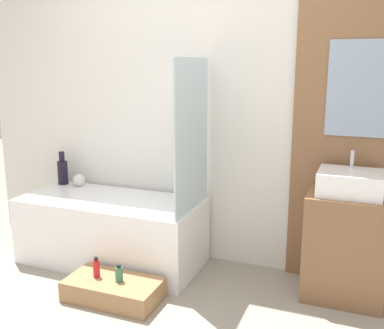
% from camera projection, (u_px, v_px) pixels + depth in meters
% --- Properties ---
extents(wall_tiled_back, '(4.20, 0.06, 2.60)m').
position_uv_depth(wall_tiled_back, '(213.00, 98.00, 3.42)').
color(wall_tiled_back, silver).
rests_on(wall_tiled_back, ground_plane).
extents(wall_wood_accent, '(0.84, 0.04, 2.60)m').
position_uv_depth(wall_wood_accent, '(357.00, 102.00, 3.01)').
color(wall_wood_accent, brown).
rests_on(wall_wood_accent, ground_plane).
extents(bathtub, '(1.43, 0.65, 0.52)m').
position_uv_depth(bathtub, '(112.00, 230.00, 3.57)').
color(bathtub, white).
rests_on(bathtub, ground_plane).
extents(glass_shower_screen, '(0.01, 0.62, 1.08)m').
position_uv_depth(glass_shower_screen, '(192.00, 136.00, 3.15)').
color(glass_shower_screen, silver).
rests_on(glass_shower_screen, bathtub).
extents(wooden_step_bench, '(0.64, 0.34, 0.14)m').
position_uv_depth(wooden_step_bench, '(114.00, 290.00, 3.02)').
color(wooden_step_bench, '#997047').
rests_on(wooden_step_bench, ground_plane).
extents(vanity_cabinet, '(0.52, 0.42, 0.72)m').
position_uv_depth(vanity_cabinet, '(345.00, 246.00, 3.01)').
color(vanity_cabinet, brown).
rests_on(vanity_cabinet, ground_plane).
extents(sink, '(0.40, 0.34, 0.27)m').
position_uv_depth(sink, '(350.00, 183.00, 2.91)').
color(sink, white).
rests_on(sink, vanity_cabinet).
extents(vase_tall_dark, '(0.09, 0.09, 0.29)m').
position_uv_depth(vase_tall_dark, '(63.00, 171.00, 3.91)').
color(vase_tall_dark, black).
rests_on(vase_tall_dark, bathtub).
extents(vase_round_light, '(0.11, 0.11, 0.11)m').
position_uv_depth(vase_round_light, '(79.00, 180.00, 3.86)').
color(vase_round_light, silver).
rests_on(vase_round_light, bathtub).
extents(bottle_soap_primary, '(0.04, 0.04, 0.14)m').
position_uv_depth(bottle_soap_primary, '(96.00, 268.00, 3.04)').
color(bottle_soap_primary, red).
rests_on(bottle_soap_primary, wooden_step_bench).
extents(bottle_soap_secondary, '(0.05, 0.05, 0.12)m').
position_uv_depth(bottle_soap_secondary, '(119.00, 274.00, 2.98)').
color(bottle_soap_secondary, '#38704C').
rests_on(bottle_soap_secondary, wooden_step_bench).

